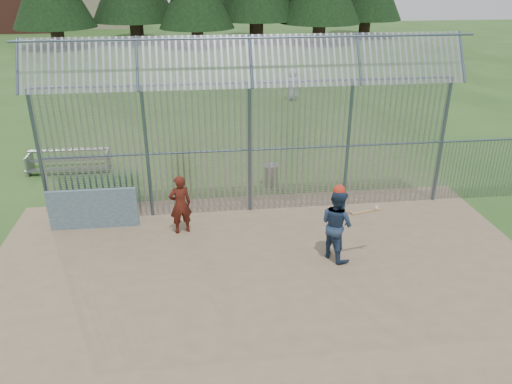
{
  "coord_description": "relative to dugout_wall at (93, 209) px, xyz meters",
  "views": [
    {
      "loc": [
        -1.54,
        -10.41,
        6.97
      ],
      "look_at": [
        0.0,
        2.0,
        1.3
      ],
      "focal_mm": 35.0,
      "sensor_mm": 36.0,
      "label": 1
    }
  ],
  "objects": [
    {
      "name": "trash_can",
      "position": [
        5.53,
        2.49,
        -0.24
      ],
      "size": [
        0.56,
        0.56,
        0.82
      ],
      "color": "gray",
      "rests_on": "ground"
    },
    {
      "name": "ground",
      "position": [
        4.6,
        -2.9,
        -0.62
      ],
      "size": [
        120.0,
        120.0,
        0.0
      ],
      "primitive_type": "plane",
      "color": "#2D511E",
      "rests_on": "ground"
    },
    {
      "name": "dugout_wall",
      "position": [
        0.0,
        0.0,
        0.0
      ],
      "size": [
        2.5,
        0.12,
        1.2
      ],
      "primitive_type": "cube",
      "color": "#38566B",
      "rests_on": "dirt_infield"
    },
    {
      "name": "batting_gear",
      "position": [
        6.59,
        -2.45,
        1.22
      ],
      "size": [
        1.27,
        0.43,
        0.74
      ],
      "color": "red",
      "rests_on": "ground"
    },
    {
      "name": "batter",
      "position": [
        6.48,
        -2.43,
        0.36
      ],
      "size": [
        1.09,
        1.17,
        1.92
      ],
      "primitive_type": "imported",
      "rotation": [
        0.0,
        0.0,
        2.08
      ],
      "color": "navy",
      "rests_on": "dirt_infield"
    },
    {
      "name": "bg_kid_standing",
      "position": [
        8.55,
        14.31,
        0.27
      ],
      "size": [
        0.98,
        0.75,
        1.79
      ],
      "primitive_type": "imported",
      "rotation": [
        0.0,
        0.0,
        3.37
      ],
      "color": "gray",
      "rests_on": "ground"
    },
    {
      "name": "dirt_infield",
      "position": [
        4.6,
        -3.4,
        -0.61
      ],
      "size": [
        14.0,
        10.0,
        0.02
      ],
      "primitive_type": "cube",
      "color": "#756047",
      "rests_on": "ground"
    },
    {
      "name": "bleacher",
      "position": [
        -1.7,
        4.71,
        -0.21
      ],
      "size": [
        3.0,
        0.95,
        0.72
      ],
      "color": "slate",
      "rests_on": "ground"
    },
    {
      "name": "onlooker",
      "position": [
        2.5,
        -0.58,
        0.27
      ],
      "size": [
        0.72,
        0.57,
        1.73
      ],
      "primitive_type": "imported",
      "rotation": [
        0.0,
        0.0,
        3.41
      ],
      "color": "maroon",
      "rests_on": "dirt_infield"
    },
    {
      "name": "backstop_fence",
      "position": [
        6.41,
        0.53,
        1.74
      ],
      "size": [
        20.09,
        0.81,
        5.3
      ],
      "color": "#47566B",
      "rests_on": "ground"
    }
  ]
}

